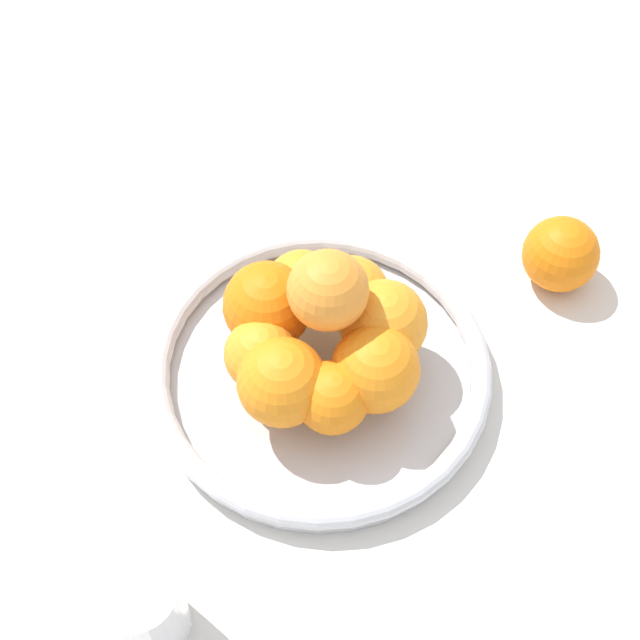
# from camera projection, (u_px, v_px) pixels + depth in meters

# --- Properties ---
(ground_plane) EXTENTS (4.00, 4.00, 0.00)m
(ground_plane) POSITION_uv_depth(u_px,v_px,m) (320.00, 378.00, 0.85)
(ground_plane) COLOR silver
(fruit_bowl) EXTENTS (0.32, 0.32, 0.03)m
(fruit_bowl) POSITION_uv_depth(u_px,v_px,m) (320.00, 369.00, 0.84)
(fruit_bowl) COLOR silver
(fruit_bowl) RESTS_ON ground_plane
(orange_pile) EXTENTS (0.19, 0.20, 0.13)m
(orange_pile) POSITION_uv_depth(u_px,v_px,m) (322.00, 332.00, 0.79)
(orange_pile) COLOR orange
(orange_pile) RESTS_ON fruit_bowl
(stray_orange) EXTENTS (0.08, 0.08, 0.08)m
(stray_orange) POSITION_uv_depth(u_px,v_px,m) (561.00, 254.00, 0.89)
(stray_orange) COLOR orange
(stray_orange) RESTS_ON ground_plane
(drinking_glass) EXTENTS (0.06, 0.06, 0.09)m
(drinking_glass) POSITION_uv_depth(u_px,v_px,m) (146.00, 609.00, 0.69)
(drinking_glass) COLOR white
(drinking_glass) RESTS_ON ground_plane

